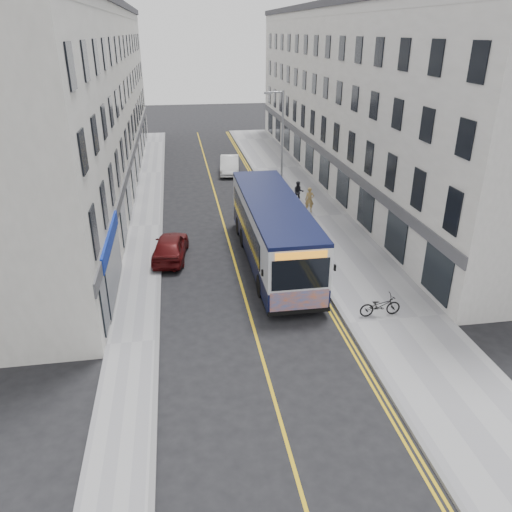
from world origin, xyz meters
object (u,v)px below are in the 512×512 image
object	(u,v)px
city_bus	(273,229)
bicycle	(380,306)
pedestrian_near	(309,200)
pedestrian_far	(298,192)
car_maroon	(170,246)
streetlamp	(281,147)
car_white	(230,165)

from	to	relation	value
city_bus	bicycle	xyz separation A→B (m)	(3.53, -6.34, -1.31)
bicycle	pedestrian_near	world-z (taller)	pedestrian_near
pedestrian_far	car_maroon	distance (m)	12.18
city_bus	pedestrian_far	size ratio (longest dim) A/B	7.66
streetlamp	pedestrian_near	bearing A→B (deg)	-29.88
city_bus	pedestrian_near	xyz separation A→B (m)	(3.98, 7.44, -0.95)
streetlamp	car_maroon	distance (m)	11.00
bicycle	pedestrian_far	bearing A→B (deg)	-1.47
city_bus	pedestrian_near	bearing A→B (deg)	61.84
streetlamp	city_bus	size ratio (longest dim) A/B	0.66
bicycle	pedestrian_far	size ratio (longest dim) A/B	1.17
car_white	car_maroon	size ratio (longest dim) A/B	1.06
city_bus	car_white	bearing A→B (deg)	90.66
pedestrian_far	car_maroon	bearing A→B (deg)	-132.80
car_white	car_maroon	world-z (taller)	car_white
bicycle	car_white	distance (m)	25.40
streetlamp	car_maroon	world-z (taller)	streetlamp
pedestrian_far	car_white	size ratio (longest dim) A/B	0.35
city_bus	car_maroon	world-z (taller)	city_bus
city_bus	car_maroon	distance (m)	5.72
city_bus	car_white	size ratio (longest dim) A/B	2.67
pedestrian_near	bicycle	bearing A→B (deg)	-75.28
city_bus	pedestrian_near	world-z (taller)	city_bus
car_white	pedestrian_far	bearing A→B (deg)	-60.29
streetlamp	pedestrian_far	distance (m)	3.93
streetlamp	bicycle	distance (m)	15.37
city_bus	car_white	world-z (taller)	city_bus
streetlamp	car_white	size ratio (longest dim) A/B	1.77
bicycle	car_maroon	xyz separation A→B (m)	(-8.94, 7.73, 0.12)
bicycle	car_white	world-z (taller)	car_white
car_maroon	pedestrian_near	bearing A→B (deg)	-139.98
bicycle	car_maroon	size ratio (longest dim) A/B	0.43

